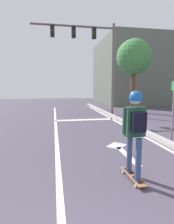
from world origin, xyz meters
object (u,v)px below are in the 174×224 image
(traffic_signal_mast, at_px, (91,48))
(street_sign_post, at_px, (174,100))
(roadside_tree, at_px, (134,57))
(skater, at_px, (135,123))
(skateboard, at_px, (133,176))

(traffic_signal_mast, relative_size, street_sign_post, 2.72)
(traffic_signal_mast, bearing_deg, roadside_tree, 16.59)
(skater, height_order, street_sign_post, street_sign_post)
(roadside_tree, bearing_deg, skater, -114.09)
(street_sign_post, relative_size, roadside_tree, 0.41)
(skateboard, relative_size, roadside_tree, 0.16)
(skater, distance_m, street_sign_post, 3.25)
(skateboard, xyz_separation_m, traffic_signal_mast, (0.81, 8.21, 4.14))
(street_sign_post, distance_m, roadside_tree, 7.64)
(skater, xyz_separation_m, traffic_signal_mast, (0.81, 8.22, 3.08))
(traffic_signal_mast, bearing_deg, street_sign_post, -75.49)
(street_sign_post, height_order, roadside_tree, roadside_tree)
(street_sign_post, xyz_separation_m, roadside_tree, (1.74, 7.01, 2.50))
(skater, relative_size, traffic_signal_mast, 0.29)
(roadside_tree, bearing_deg, street_sign_post, -103.99)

